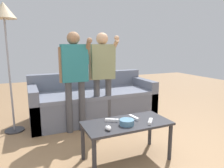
% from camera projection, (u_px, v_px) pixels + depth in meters
% --- Properties ---
extents(ground_plane, '(12.00, 12.00, 0.00)m').
position_uv_depth(ground_plane, '(127.00, 159.00, 2.33)').
color(ground_plane, '#93704C').
extents(couch, '(2.16, 0.90, 0.79)m').
position_uv_depth(couch, '(93.00, 101.00, 3.66)').
color(couch, slate).
rests_on(couch, ground).
extents(coffee_table, '(0.97, 0.47, 0.45)m').
position_uv_depth(coffee_table, '(127.00, 127.00, 2.26)').
color(coffee_table, '#2D2D33').
rests_on(coffee_table, ground).
extents(snack_bowl, '(0.16, 0.16, 0.06)m').
position_uv_depth(snack_bowl, '(127.00, 122.00, 2.16)').
color(snack_bowl, teal).
rests_on(snack_bowl, coffee_table).
extents(game_remote_nunchuk, '(0.06, 0.09, 0.05)m').
position_uv_depth(game_remote_nunchuk, '(108.00, 128.00, 2.03)').
color(game_remote_nunchuk, white).
rests_on(game_remote_nunchuk, coffee_table).
extents(floor_lamp, '(0.33, 0.33, 1.88)m').
position_uv_depth(floor_lamp, '(5.00, 21.00, 2.81)').
color(floor_lamp, '#2D2D33').
rests_on(floor_lamp, ground).
extents(player_left, '(0.44, 0.34, 1.48)m').
position_uv_depth(player_left, '(74.00, 71.00, 2.93)').
color(player_left, '#47474C').
rests_on(player_left, ground).
extents(player_center, '(0.44, 0.33, 1.48)m').
position_uv_depth(player_center, '(102.00, 69.00, 3.17)').
color(player_center, '#47474C').
rests_on(player_center, ground).
extents(game_remote_wand_near, '(0.13, 0.14, 0.03)m').
position_uv_depth(game_remote_wand_near, '(150.00, 121.00, 2.23)').
color(game_remote_wand_near, white).
rests_on(game_remote_wand_near, coffee_table).
extents(game_remote_wand_far, '(0.15, 0.11, 0.03)m').
position_uv_depth(game_remote_wand_far, '(112.00, 120.00, 2.26)').
color(game_remote_wand_far, white).
rests_on(game_remote_wand_far, coffee_table).
extents(game_remote_wand_spare, '(0.06, 0.16, 0.03)m').
position_uv_depth(game_remote_wand_spare, '(134.00, 118.00, 2.34)').
color(game_remote_wand_spare, white).
rests_on(game_remote_wand_spare, coffee_table).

